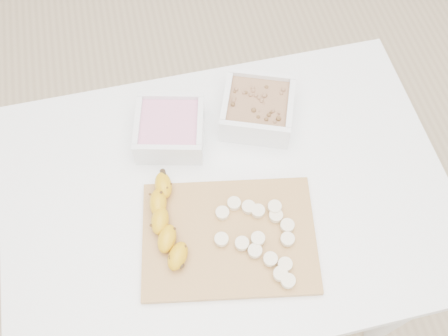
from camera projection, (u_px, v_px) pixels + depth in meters
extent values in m
plane|color=#C6AD89|center=(226.00, 281.00, 1.78)|extent=(3.50, 3.50, 0.00)
cube|color=white|center=(227.00, 196.00, 1.14)|extent=(1.00, 0.70, 0.04)
cylinder|color=white|center=(404.00, 313.00, 1.38)|extent=(0.05, 0.05, 0.71)
cylinder|color=white|center=(68.00, 192.00, 1.56)|extent=(0.05, 0.05, 0.71)
cylinder|color=white|center=(336.00, 139.00, 1.65)|extent=(0.05, 0.05, 0.71)
cube|color=white|center=(170.00, 128.00, 1.16)|extent=(0.19, 0.19, 0.07)
cube|color=pink|center=(170.00, 128.00, 1.15)|extent=(0.16, 0.16, 0.04)
cube|color=white|center=(258.00, 108.00, 1.18)|extent=(0.21, 0.21, 0.08)
cube|color=#896244|center=(258.00, 107.00, 1.18)|extent=(0.18, 0.18, 0.04)
cube|color=tan|center=(229.00, 237.00, 1.06)|extent=(0.41, 0.32, 0.01)
cylinder|color=beige|center=(222.00, 213.00, 1.07)|extent=(0.03, 0.03, 0.01)
cylinder|color=beige|center=(234.00, 204.00, 1.08)|extent=(0.03, 0.03, 0.01)
cylinder|color=beige|center=(248.00, 207.00, 1.08)|extent=(0.03, 0.03, 0.01)
cylinder|color=beige|center=(258.00, 211.00, 1.07)|extent=(0.03, 0.03, 0.01)
cylinder|color=beige|center=(276.00, 216.00, 1.07)|extent=(0.03, 0.03, 0.01)
cylinder|color=beige|center=(287.00, 226.00, 1.06)|extent=(0.03, 0.03, 0.01)
cylinder|color=beige|center=(287.00, 239.00, 1.04)|extent=(0.03, 0.03, 0.01)
cylinder|color=beige|center=(221.00, 239.00, 1.04)|extent=(0.03, 0.03, 0.01)
cylinder|color=beige|center=(242.00, 244.00, 1.04)|extent=(0.03, 0.03, 0.01)
cylinder|color=beige|center=(255.00, 251.00, 1.03)|extent=(0.03, 0.03, 0.01)
cylinder|color=beige|center=(270.00, 259.00, 1.02)|extent=(0.03, 0.03, 0.01)
cylinder|color=beige|center=(285.00, 265.00, 1.01)|extent=(0.03, 0.03, 0.01)
cylinder|color=beige|center=(288.00, 281.00, 1.00)|extent=(0.03, 0.03, 0.01)
cylinder|color=beige|center=(280.00, 274.00, 1.00)|extent=(0.03, 0.03, 0.01)
cylinder|color=beige|center=(275.00, 207.00, 1.07)|extent=(0.03, 0.03, 0.01)
cylinder|color=beige|center=(258.00, 239.00, 1.04)|extent=(0.03, 0.03, 0.01)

